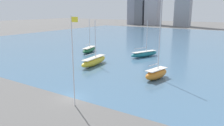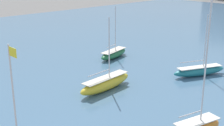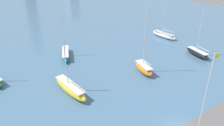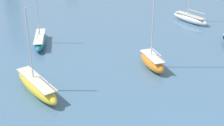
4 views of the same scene
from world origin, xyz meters
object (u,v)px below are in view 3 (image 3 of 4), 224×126
sailboat_teal (66,54)px  sailboat_white (164,35)px  sailboat_yellow (70,88)px  flag_pole (207,91)px  sailboat_black (198,53)px  sailboat_orange (144,68)px

sailboat_teal → sailboat_white: size_ratio=0.95×
sailboat_yellow → sailboat_white: bearing=11.8°
flag_pole → sailboat_white: 42.39m
sailboat_yellow → sailboat_white: (38.82, 11.95, -0.18)m
sailboat_yellow → sailboat_black: (35.30, -3.41, -0.14)m
sailboat_black → sailboat_white: (3.52, 15.37, -0.04)m
sailboat_yellow → sailboat_white: 40.62m
flag_pole → sailboat_white: bearing=50.5°
sailboat_yellow → sailboat_orange: bearing=-12.0°
sailboat_yellow → sailboat_black: 35.46m
sailboat_orange → sailboat_white: sailboat_orange is taller
sailboat_yellow → sailboat_orange: size_ratio=0.66×
sailboat_yellow → sailboat_teal: bearing=63.6°
flag_pole → sailboat_teal: 37.71m
flag_pole → sailboat_black: 29.36m
sailboat_orange → sailboat_black: (17.92, -1.39, -0.25)m
sailboat_yellow → sailboat_black: size_ratio=0.95×
sailboat_teal → sailboat_white: sailboat_white is taller
flag_pole → sailboat_white: size_ratio=1.14×
sailboat_orange → sailboat_black: bearing=8.3°
sailboat_black → sailboat_yellow: bearing=-175.3°
flag_pole → sailboat_orange: sailboat_orange is taller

